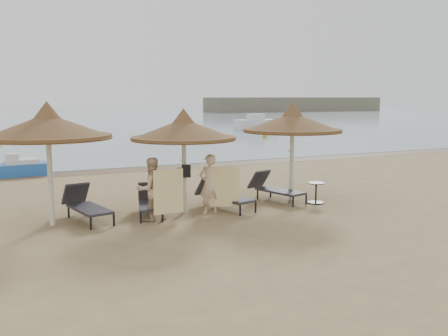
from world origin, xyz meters
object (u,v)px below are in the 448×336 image
Objects in this scene: person_left at (151,184)px; palapa_right at (292,123)px; lounger_far_left at (85,204)px; palapa_center at (184,130)px; lounger_far_right at (274,188)px; palapa_left at (48,127)px; side_table at (316,193)px; lounger_near_right at (222,194)px; person_right at (209,179)px; lounger_near_left at (150,201)px; pedal_boat at (21,167)px.

palapa_right is at bearing 179.27° from person_left.
lounger_far_left is (-6.21, 0.16, -2.00)m from palapa_right.
lounger_far_left is at bearing 172.84° from palapa_center.
palapa_center is 3.64m from lounger_far_right.
palapa_left is 2.24m from lounger_far_left.
side_table is at bearing -19.69° from lounger_far_left.
person_left is (2.39, -0.56, -1.50)m from palapa_left.
palapa_center is 4.61× the size of side_table.
lounger_far_right is at bearing -7.92° from lounger_near_right.
palapa_center is 4.50m from side_table.
person_left is at bearing -171.92° from palapa_right.
lounger_far_right is (-0.50, 0.20, -2.01)m from palapa_right.
person_right is at bearing -157.88° from lounger_near_right.
side_table is at bearing -29.29° from lounger_near_right.
lounger_near_left is (-4.51, 0.03, -2.03)m from palapa_right.
person_right is at bearing 178.02° from side_table.
lounger_near_right is 1.01× the size of lounger_far_right.
palapa_right is at bearing 120.09° from side_table.
pedal_boat is at bearing 112.58° from lounger_far_right.
palapa_center is at bearing 166.20° from lounger_near_right.
palapa_center is 1.52× the size of person_left.
palapa_center is 1.41× the size of pedal_boat.
lounger_near_left is 0.92× the size of lounger_near_right.
palapa_right is 4.95m from lounger_near_left.
lounger_near_right is (2.11, -0.13, 0.03)m from lounger_near_left.
palapa_center reaches higher than lounger_far_left.
lounger_near_left is 1.73m from person_right.
palapa_center is 1.39× the size of lounger_far_left.
lounger_far_right is at bearing 16.82° from lounger_near_left.
palapa_left is at bearing 175.30° from side_table.
lounger_near_left is (2.56, 0.13, -2.09)m from palapa_left.
person_right is at bearing -178.13° from lounger_far_right.
lounger_near_left is at bearing 159.44° from lounger_near_right.
person_left is at bearing 175.87° from lounger_far_right.
palapa_left reaches higher than palapa_right.
palapa_right is 1.49× the size of lounger_far_right.
palapa_right is at bearing 0.86° from palapa_left.
pedal_boat is at bearing 112.59° from palapa_center.
palapa_center reaches higher than person_right.
palapa_left reaches higher than person_left.
person_left is (-5.09, 0.06, 0.66)m from side_table.
pedal_boat is (-4.30, 9.40, -0.61)m from person_right.
person_left is 1.66m from person_right.
lounger_near_right is at bearing -16.11° from lounger_far_left.
palapa_left reaches higher than lounger_near_right.
palapa_center reaches higher than lounger_near_left.
palapa_right is (7.07, 0.11, -0.05)m from palapa_left.
palapa_left is 7.81m from side_table.
palapa_center is 1.52× the size of person_right.
palapa_center reaches higher than pedal_boat.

